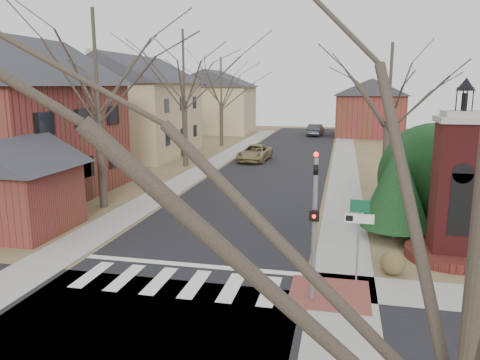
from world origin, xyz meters
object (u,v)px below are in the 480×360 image
(pickup_truck, at_px, (255,153))
(distant_car, at_px, (316,130))
(sign_post, at_px, (359,225))
(brick_gate_monument, at_px, (455,201))
(traffic_signal_pole, at_px, (315,215))

(pickup_truck, xyz_separation_m, distant_car, (3.76, 21.23, 0.07))
(sign_post, height_order, distant_car, sign_post)
(brick_gate_monument, relative_size, distant_car, 1.44)
(traffic_signal_pole, bearing_deg, distant_car, 93.34)
(sign_post, height_order, pickup_truck, sign_post)
(sign_post, distance_m, pickup_truck, 24.90)
(traffic_signal_pole, bearing_deg, pickup_truck, 104.47)
(traffic_signal_pole, relative_size, distant_car, 1.00)
(pickup_truck, height_order, distant_car, distant_car)
(sign_post, relative_size, distant_car, 0.61)
(sign_post, bearing_deg, distant_car, 95.09)
(traffic_signal_pole, height_order, sign_post, traffic_signal_pole)
(traffic_signal_pole, distance_m, brick_gate_monument, 6.47)
(traffic_signal_pole, height_order, pickup_truck, traffic_signal_pole)
(traffic_signal_pole, bearing_deg, brick_gate_monument, 43.24)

